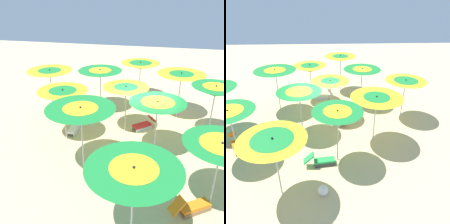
{
  "view_description": "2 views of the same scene",
  "coord_description": "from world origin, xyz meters",
  "views": [
    {
      "loc": [
        0.83,
        -9.53,
        5.87
      ],
      "look_at": [
        -1.1,
        -0.54,
        1.44
      ],
      "focal_mm": 41.76,
      "sensor_mm": 36.0,
      "label": 1
    },
    {
      "loc": [
        9.76,
        0.54,
        6.21
      ],
      "look_at": [
        0.61,
        0.94,
        1.02
      ],
      "focal_mm": 34.85,
      "sensor_mm": 36.0,
      "label": 2
    }
  ],
  "objects": [
    {
      "name": "beach_umbrella_9",
      "position": [
        1.54,
        2.54,
        2.08
      ],
      "size": [
        2.24,
        2.24,
        2.3
      ],
      "color": "#B2B2B7",
      "rests_on": "ground"
    },
    {
      "name": "lounger_3",
      "position": [
        0.04,
        0.99,
        0.2
      ],
      "size": [
        1.09,
        1.01,
        0.57
      ],
      "rotation": [
        0.0,
        0.0,
        3.84
      ],
      "color": "silver",
      "rests_on": "ground"
    },
    {
      "name": "lounger_0",
      "position": [
        3.1,
        0.16,
        0.21
      ],
      "size": [
        0.49,
        1.29,
        0.59
      ],
      "rotation": [
        0.0,
        0.0,
        7.98
      ],
      "color": "#333338",
      "rests_on": "ground"
    },
    {
      "name": "beach_umbrella_4",
      "position": [
        -2.35,
        2.47,
        2.0
      ],
      "size": [
        2.16,
        2.16,
        2.24
      ],
      "color": "#B2B2B7",
      "rests_on": "ground"
    },
    {
      "name": "beach_umbrella_7",
      "position": [
        2.43,
        -3.33,
        2.03
      ],
      "size": [
        2.06,
        2.06,
        2.26
      ],
      "color": "#B2B2B7",
      "rests_on": "ground"
    },
    {
      "name": "beach_umbrella_1",
      "position": [
        -3.07,
        -0.61,
        2.01
      ],
      "size": [
        1.99,
        1.99,
        2.28
      ],
      "color": "#B2B2B7",
      "rests_on": "ground"
    },
    {
      "name": "beach_umbrella_3",
      "position": [
        0.33,
        -4.89,
        2.09
      ],
      "size": [
        2.26,
        2.26,
        2.32
      ],
      "color": "#B2B2B7",
      "rests_on": "ground"
    },
    {
      "name": "ground",
      "position": [
        0.0,
        0.0,
        -0.02
      ],
      "size": [
        38.35,
        38.35,
        0.04
      ],
      "primitive_type": "cube",
      "color": "beige"
    },
    {
      "name": "beach_umbrella_5",
      "position": [
        -0.75,
        0.59,
        1.96
      ],
      "size": [
        1.94,
        1.94,
        2.17
      ],
      "color": "#B2B2B7",
      "rests_on": "ground"
    },
    {
      "name": "beach_umbrella_6",
      "position": [
        0.64,
        -0.85,
        1.96
      ],
      "size": [
        2.07,
        2.07,
        2.22
      ],
      "color": "#B2B2B7",
      "rests_on": "ground"
    },
    {
      "name": "beach_umbrella_8",
      "position": [
        -0.59,
        4.48,
        1.95
      ],
      "size": [
        2.11,
        2.11,
        2.19
      ],
      "color": "#B2B2B7",
      "rests_on": "ground"
    },
    {
      "name": "beach_umbrella_2",
      "position": [
        -1.74,
        -2.39,
        2.21
      ],
      "size": [
        2.29,
        2.29,
        2.45
      ],
      "color": "#B2B2B7",
      "rests_on": "ground"
    },
    {
      "name": "beach_umbrella_10",
      "position": [
        2.83,
        0.82,
        2.11
      ],
      "size": [
        1.93,
        1.93,
        2.38
      ],
      "color": "#B2B2B7",
      "rests_on": "ground"
    },
    {
      "name": "lounger_2",
      "position": [
        -2.97,
        0.11,
        0.21
      ],
      "size": [
        0.36,
        1.23,
        0.67
      ],
      "rotation": [
        0.0,
        0.0,
        4.71
      ],
      "color": "silver",
      "rests_on": "ground"
    },
    {
      "name": "lounger_1",
      "position": [
        1.9,
        -3.65,
        0.21
      ],
      "size": [
        1.28,
        1.01,
        0.65
      ],
      "rotation": [
        0.0,
        0.0,
        6.87
      ],
      "color": "olive",
      "rests_on": "ground"
    },
    {
      "name": "beach_umbrella_0",
      "position": [
        -4.48,
        1.31,
        2.21
      ],
      "size": [
        2.1,
        2.1,
        2.44
      ],
      "color": "#B2B2B7",
      "rests_on": "ground"
    }
  ]
}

